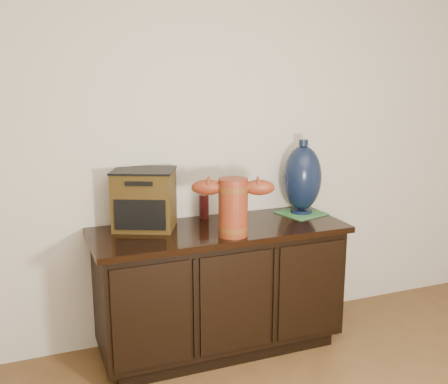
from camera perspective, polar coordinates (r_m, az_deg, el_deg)
name	(u,v)px	position (r m, az deg, el deg)	size (l,w,h in m)	color
sideboard	(220,287)	(3.13, -0.49, -10.34)	(1.46, 0.56, 0.75)	black
terracotta_vessel	(233,204)	(2.80, 1.00, -1.29)	(0.44, 0.24, 0.32)	maroon
tv_radio	(144,199)	(2.98, -8.65, -0.76)	(0.42, 0.39, 0.34)	#3A290E
green_mat	(301,213)	(3.32, 8.39, -2.27)	(0.25, 0.25, 0.01)	#327038
lamp_base	(302,178)	(3.27, 8.52, 1.48)	(0.29, 0.29, 0.46)	black
spray_can	(204,205)	(3.17, -2.19, -1.37)	(0.06, 0.06, 0.17)	#530E0E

